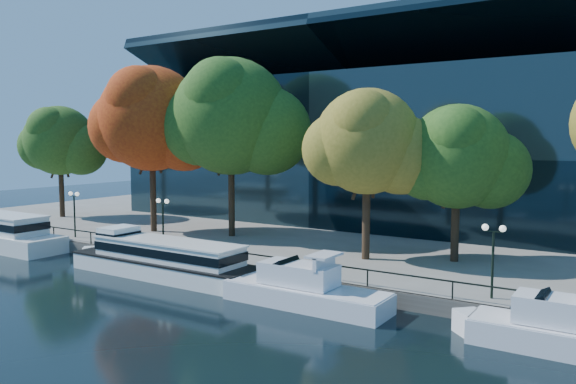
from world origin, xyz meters
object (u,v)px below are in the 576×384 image
Objects in this scene: tree_2 at (232,119)px; lamp_0 at (74,204)px; cruiser_near at (299,288)px; large_vessel at (3,233)px; tour_boat at (158,257)px; lamp_2 at (493,244)px; tree_0 at (60,142)px; tree_3 at (369,144)px; tree_4 at (459,159)px; lamp_1 at (163,212)px; cruiser_far at (560,330)px; tree_1 at (152,121)px.

tree_2 is 3.91× the size of lamp_0.
large_vessel is at bearing 179.18° from cruiser_near.
lamp_0 is at bearing 166.92° from tour_boat.
lamp_0 is (5.41, 3.44, 2.61)m from large_vessel.
cruiser_near is 10.99m from lamp_2.
tree_2 is 26.47m from lamp_2.
tree_0 is (-7.13, 11.09, 7.96)m from large_vessel.
tree_0 reaches higher than tree_3.
lamp_2 reaches higher than large_vessel.
tree_2 reaches higher than tree_4.
lamp_1 is (-14.83, 3.88, 2.99)m from cruiser_near.
tour_boat is 16.85m from tree_3.
lamp_1 reaches higher than cruiser_near.
tour_boat is at bearing 179.01° from cruiser_far.
lamp_2 is at bearing 136.83° from cruiser_far.
tree_0 is 1.12× the size of tree_4.
tree_2 is at bearing 34.28° from large_vessel.
tree_0 is 15.64m from lamp_0.
large_vessel is 31.08m from cruiser_near.
tree_3 is at bearing 12.21° from lamp_0.
tree_2 reaches higher than lamp_0.
lamp_1 is at bearing 0.00° from lamp_0.
cruiser_far is at bearing -22.54° from tree_2.
lamp_0 is at bearing 180.00° from lamp_1.
tree_2 reaches higher than large_vessel.
cruiser_far is 2.40× the size of lamp_0.
tree_3 reaches higher than lamp_2.
tree_3 is (-13.73, 9.13, 8.27)m from cruiser_far.
tree_0 reaches higher than lamp_1.
tree_0 is 0.78× the size of tree_2.
tree_1 reaches higher than tree_4.
tree_2 is at bearing 161.63° from lamp_2.
lamp_1 is (16.24, 3.44, 2.61)m from large_vessel.
tree_3 is (12.07, 8.68, 7.94)m from tour_boat.
lamp_2 is at bearing 4.80° from large_vessel.
tree_4 is at bearing 17.72° from large_vessel.
lamp_0 is 1.00× the size of lamp_1.
cruiser_near is 21.30m from tree_2.
lamp_1 is at bearing 180.00° from lamp_2.
cruiser_near is 40.77m from tree_0.
tree_1 is at bearing -5.68° from tree_0.
lamp_2 is at bearing 21.55° from cruiser_near.
large_vessel is at bearing -57.27° from tree_0.
tree_2 is at bearing 86.05° from lamp_1.
tour_boat is at bearing 0.90° from large_vessel.
lamp_0 is (12.54, -7.65, -5.35)m from tree_0.
tree_1 is 3.81× the size of lamp_1.
tree_2 reaches higher than cruiser_near.
tree_1 is (16.12, -1.60, 1.98)m from tree_0.
lamp_2 is (24.67, 0.00, 0.00)m from lamp_1.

